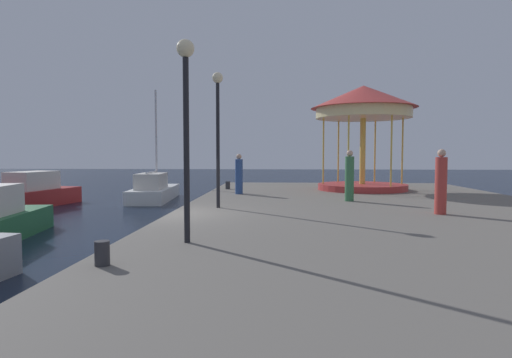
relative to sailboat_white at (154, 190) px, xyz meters
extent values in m
plane|color=black|center=(3.71, -10.73, -0.59)|extent=(120.00, 120.00, 0.00)
cube|color=slate|center=(10.39, -10.73, -0.19)|extent=(13.37, 28.27, 0.80)
cube|color=white|center=(-0.02, 0.21, -0.23)|extent=(2.39, 6.05, 0.71)
cube|color=beige|center=(0.05, -0.59, 0.55)|extent=(1.54, 2.71, 0.84)
cylinder|color=silver|center=(-0.07, 0.82, 2.91)|extent=(0.12, 0.12, 5.56)
cylinder|color=silver|center=(0.04, -0.50, 1.03)|extent=(0.30, 2.66, 0.08)
cube|color=#4C6070|center=(-1.72, -10.43, 0.82)|extent=(1.09, 0.26, 0.40)
cube|color=maroon|center=(-5.16, -3.33, -0.17)|extent=(2.81, 5.62, 0.84)
cube|color=beige|center=(-5.13, -3.15, 0.70)|extent=(1.74, 2.55, 0.91)
cube|color=#4C6070|center=(-4.94, -1.98, 0.89)|extent=(1.18, 0.29, 0.41)
cylinder|color=#B23333|center=(11.21, -1.87, 0.36)|extent=(4.41, 4.41, 0.30)
cylinder|color=gold|center=(11.21, -1.87, 2.15)|extent=(0.28, 0.28, 3.27)
cylinder|color=#F2E099|center=(11.21, -1.87, 4.04)|extent=(4.69, 4.69, 0.50)
cone|color=#C63D38|center=(11.21, -1.87, 4.85)|extent=(5.21, 5.21, 1.12)
cylinder|color=gold|center=(13.16, -1.87, 2.15)|extent=(0.08, 0.08, 3.27)
cylinder|color=gold|center=(12.19, -0.18, 2.15)|extent=(0.08, 0.08, 3.27)
cylinder|color=gold|center=(10.23, -0.18, 2.15)|extent=(0.08, 0.08, 3.27)
cylinder|color=gold|center=(9.25, -1.87, 2.15)|extent=(0.08, 0.08, 3.27)
cylinder|color=gold|center=(10.23, -3.56, 2.15)|extent=(0.08, 0.08, 3.27)
cylinder|color=gold|center=(12.19, -3.56, 2.15)|extent=(0.08, 0.08, 3.27)
cylinder|color=black|center=(5.19, -14.97, 2.07)|extent=(0.12, 0.12, 3.72)
sphere|color=#F9E5B2|center=(5.19, -14.97, 4.11)|extent=(0.36, 0.36, 0.36)
cylinder|color=black|center=(5.00, -9.32, 2.29)|extent=(0.12, 0.12, 4.14)
sphere|color=#F9E5B2|center=(5.00, -9.32, 4.54)|extent=(0.36, 0.36, 0.36)
cylinder|color=#2D2D33|center=(4.20, -16.82, 0.41)|extent=(0.24, 0.24, 0.40)
cylinder|color=#2D2D33|center=(4.40, -1.76, 0.41)|extent=(0.24, 0.24, 0.40)
cylinder|color=#2D4C8C|center=(5.23, -4.38, 1.00)|extent=(0.34, 0.34, 1.57)
sphere|color=tan|center=(5.23, -4.38, 1.90)|extent=(0.24, 0.24, 0.24)
cylinder|color=#387247|center=(9.73, -7.05, 1.07)|extent=(0.34, 0.34, 1.71)
sphere|color=tan|center=(9.73, -7.05, 2.04)|extent=(0.24, 0.24, 0.24)
cylinder|color=#B23833|center=(11.88, -10.49, 1.07)|extent=(0.34, 0.34, 1.71)
sphere|color=tan|center=(11.88, -10.49, 2.04)|extent=(0.24, 0.24, 0.24)
camera|label=1|loc=(7.07, -23.47, 2.02)|focal=29.89mm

